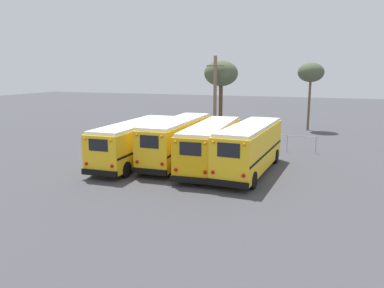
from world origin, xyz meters
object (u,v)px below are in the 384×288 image
object	(u,v)px
school_bus_0	(136,141)
school_bus_3	(250,147)
school_bus_2	(211,144)
bare_tree_0	(221,74)
school_bus_1	(177,139)
bare_tree_1	(311,73)
utility_pole	(215,96)

from	to	relation	value
school_bus_0	school_bus_3	bearing A→B (deg)	1.96
school_bus_2	school_bus_3	world-z (taller)	school_bus_3
school_bus_3	bare_tree_0	xyz separation A→B (m)	(-6.34, 14.79, 4.72)
school_bus_0	school_bus_1	world-z (taller)	school_bus_1
school_bus_3	school_bus_1	bearing A→B (deg)	170.31
school_bus_0	bare_tree_1	distance (m)	24.66
utility_pole	bare_tree_1	world-z (taller)	utility_pole
school_bus_1	school_bus_0	bearing A→B (deg)	-156.05
school_bus_2	utility_pole	size ratio (longest dim) A/B	1.22
school_bus_2	bare_tree_1	world-z (taller)	bare_tree_1
school_bus_2	school_bus_3	bearing A→B (deg)	-6.72
bare_tree_1	school_bus_3	bearing A→B (deg)	-96.93
school_bus_1	school_bus_2	size ratio (longest dim) A/B	0.98
school_bus_0	school_bus_2	size ratio (longest dim) A/B	1.01
school_bus_2	bare_tree_1	bearing A→B (deg)	75.38
school_bus_3	bare_tree_0	bearing A→B (deg)	113.19
school_bus_1	school_bus_3	xyz separation A→B (m)	(5.72, -0.98, 0.01)
school_bus_3	utility_pole	world-z (taller)	utility_pole
school_bus_1	school_bus_3	bearing A→B (deg)	-9.69
school_bus_3	bare_tree_0	size ratio (longest dim) A/B	1.23
school_bus_3	bare_tree_0	distance (m)	16.77
school_bus_2	utility_pole	world-z (taller)	utility_pole
bare_tree_1	utility_pole	bearing A→B (deg)	-135.89
utility_pole	bare_tree_0	xyz separation A→B (m)	(-0.03, 2.25, 2.22)
utility_pole	bare_tree_0	distance (m)	3.16
school_bus_0	bare_tree_1	bearing A→B (deg)	62.52
school_bus_0	school_bus_1	bearing A→B (deg)	23.95
utility_pole	school_bus_1	bearing A→B (deg)	-87.09
bare_tree_0	bare_tree_1	world-z (taller)	bare_tree_0
school_bus_3	utility_pole	xyz separation A→B (m)	(-6.30, 12.54, 2.50)
school_bus_0	utility_pole	bearing A→B (deg)	79.96
school_bus_0	bare_tree_1	world-z (taller)	bare_tree_1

